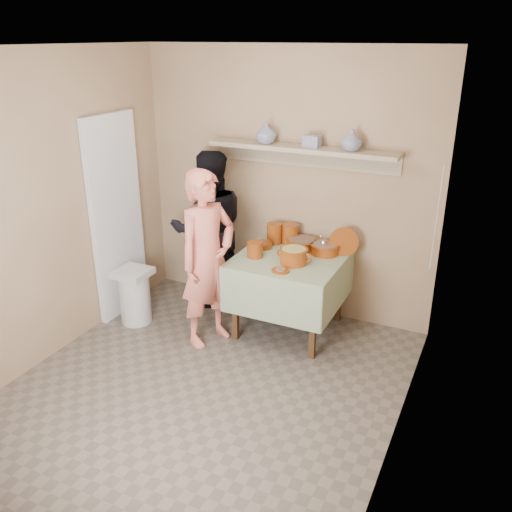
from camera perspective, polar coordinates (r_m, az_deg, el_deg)
The scene contains 22 objects.
ground at distance 4.49m, azimuth -6.02°, elevation -14.34°, with size 3.50×3.50×0.00m, color #645A4E.
tile_panel at distance 5.50m, azimuth -14.45°, elevation 3.92°, with size 0.06×0.70×2.00m, color silver.
plate_stack_a at distance 5.31m, azimuth 1.95°, elevation 2.41°, with size 0.15×0.15×0.20m, color #73300C.
plate_stack_b at distance 5.31m, azimuth 3.62°, elevation 2.32°, with size 0.16×0.16×0.20m, color #73300C.
bowl_stack at distance 4.98m, azimuth -0.10°, elevation 0.70°, with size 0.15×0.15×0.15m, color #73300C.
empty_bowl at distance 5.22m, azimuth 0.72°, elevation 1.18°, with size 0.18×0.18×0.05m, color #73300C.
propped_lid at distance 5.09m, azimuth 9.21°, elevation 1.43°, with size 0.28×0.28×0.02m, color #73300C.
vase_right at distance 4.91m, azimuth 10.05°, elevation 11.93°, with size 0.18×0.18×0.19m, color navy.
vase_left at distance 5.17m, azimuth 1.08°, elevation 12.83°, with size 0.19×0.19×0.20m, color navy.
ceramic_box at distance 5.03m, azimuth 5.89°, elevation 11.92°, with size 0.15×0.11×0.11m, color navy.
person_cook at distance 4.84m, azimuth -5.11°, elevation -0.33°, with size 0.59×0.39×1.63m, color #E57362.
person_helper at distance 5.58m, azimuth -4.92°, elevation 2.81°, with size 0.79×0.62×1.63m, color black.
room_shell at distance 3.76m, azimuth -7.01°, elevation 5.77°, with size 3.04×3.54×2.62m.
serving_table at distance 5.06m, azimuth 3.59°, elevation -1.35°, with size 0.97×0.97×0.76m.
cazuela_meat_a at distance 5.20m, azimuth 4.81°, elevation 1.37°, with size 0.30×0.30×0.10m.
cazuela_meat_b at distance 5.10m, azimuth 7.25°, elevation 0.85°, with size 0.28×0.28×0.10m.
ladle at distance 5.08m, azimuth 7.14°, elevation 1.39°, with size 0.08×0.26×0.19m.
cazuela_rice at distance 4.85m, azimuth 3.98°, elevation 0.14°, with size 0.33×0.25×0.14m.
front_plate at distance 4.70m, azimuth 2.60°, elevation -1.52°, with size 0.16×0.16×0.03m.
wall_shelf at distance 5.10m, azimuth 4.93°, elevation 10.97°, with size 1.80×0.25×0.21m.
trash_bin at distance 5.48m, azimuth -12.63°, elevation -4.09°, with size 0.32×0.32×0.56m.
electrical_cord at distance 4.76m, azimuth 18.48°, elevation 3.78°, with size 0.01×0.05×0.90m.
Camera 1 is at (1.94, -3.04, 2.67)m, focal length 38.00 mm.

